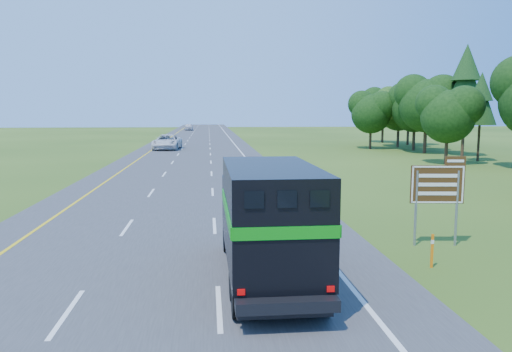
% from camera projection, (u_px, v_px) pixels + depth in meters
% --- Properties ---
extents(ground, '(300.00, 300.00, 0.00)m').
position_uv_depth(ground, '(132.00, 350.00, 10.22)').
color(ground, '#2D4913').
rests_on(ground, ground).
extents(road, '(15.00, 260.00, 0.04)m').
position_uv_depth(road, '(195.00, 152.00, 59.58)').
color(road, '#38383A').
rests_on(road, ground).
extents(lane_markings, '(11.15, 260.00, 0.01)m').
position_uv_depth(lane_markings, '(195.00, 152.00, 59.57)').
color(lane_markings, yellow).
rests_on(lane_markings, road).
extents(tree_wall_right, '(16.00, 100.00, 12.00)m').
position_uv_depth(tree_wall_right, '(502.00, 98.00, 41.52)').
color(tree_wall_right, '#0E340F').
rests_on(tree_wall_right, ground).
extents(horse_truck, '(2.48, 7.65, 3.38)m').
position_uv_depth(horse_truck, '(268.00, 218.00, 14.19)').
color(horse_truck, black).
rests_on(horse_truck, road).
extents(white_suv, '(3.65, 7.09, 1.91)m').
position_uv_depth(white_suv, '(167.00, 142.00, 63.94)').
color(white_suv, silver).
rests_on(white_suv, road).
extents(far_car, '(2.11, 5.19, 1.77)m').
position_uv_depth(far_car, '(189.00, 127.00, 128.90)').
color(far_car, silver).
rests_on(far_car, road).
extents(exit_sign, '(1.93, 0.27, 3.28)m').
position_uv_depth(exit_sign, '(438.00, 188.00, 17.95)').
color(exit_sign, gray).
rests_on(exit_sign, ground).
extents(delineator, '(0.09, 0.05, 1.08)m').
position_uv_depth(delineator, '(432.00, 250.00, 15.55)').
color(delineator, orange).
rests_on(delineator, ground).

